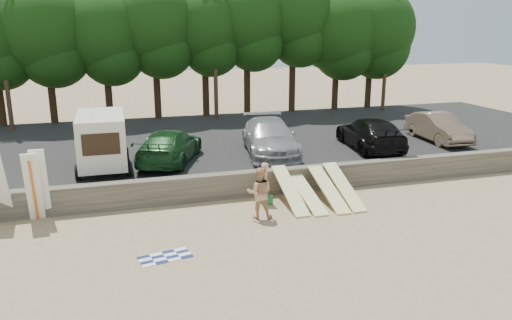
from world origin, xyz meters
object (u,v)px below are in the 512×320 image
at_px(car_1, 170,146).
at_px(beachgoer_b, 260,193).
at_px(beachgoer_a, 264,183).
at_px(car_2, 270,137).
at_px(car_4, 438,127).
at_px(cooler, 267,200).
at_px(car_3, 370,133).
at_px(box_trailer, 102,139).

bearing_deg(car_1, beachgoer_b, 135.12).
xyz_separation_m(car_1, beachgoer_a, (2.94, -4.39, -0.62)).
height_order(car_2, beachgoer_a, car_2).
xyz_separation_m(car_4, cooler, (-10.83, -4.70, -1.26)).
distance_m(car_3, cooler, 7.96).
xyz_separation_m(car_1, car_2, (4.64, 0.10, 0.08)).
height_order(car_2, car_3, car_2).
bearing_deg(beachgoer_b, car_4, -135.77).
xyz_separation_m(beachgoer_b, cooler, (0.65, 1.23, -0.76)).
height_order(car_2, cooler, car_2).
bearing_deg(car_1, car_4, -156.45).
height_order(box_trailer, car_2, box_trailer).
xyz_separation_m(beachgoer_a, beachgoer_b, (-0.58, -1.36, 0.12)).
height_order(car_3, car_4, car_3).
height_order(car_1, car_4, same).
bearing_deg(cooler, beachgoer_b, -140.73).
distance_m(car_2, car_4, 9.21).
xyz_separation_m(car_1, cooler, (3.01, -4.53, -1.26)).
height_order(box_trailer, beachgoer_a, box_trailer).
xyz_separation_m(box_trailer, car_2, (7.44, 0.58, -0.52)).
height_order(box_trailer, car_4, box_trailer).
xyz_separation_m(car_1, car_4, (13.84, 0.18, -0.00)).
height_order(beachgoer_a, beachgoer_b, beachgoer_b).
bearing_deg(car_3, car_2, 2.80).
xyz_separation_m(box_trailer, beachgoer_a, (5.74, -3.91, -1.21)).
relative_size(box_trailer, cooler, 9.77).
height_order(car_1, car_3, car_3).
bearing_deg(car_4, cooler, -152.84).
relative_size(car_1, car_4, 1.14).
bearing_deg(cooler, beachgoer_a, 96.43).
relative_size(car_3, beachgoer_b, 2.84).
height_order(car_1, cooler, car_1).
height_order(car_4, beachgoer_b, car_4).
height_order(box_trailer, beachgoer_b, box_trailer).
bearing_deg(beachgoer_a, car_1, -98.24).
bearing_deg(car_3, car_4, -166.09).
bearing_deg(car_2, car_4, 9.72).
xyz_separation_m(car_2, beachgoer_b, (-2.28, -5.86, -0.57)).
relative_size(car_4, cooler, 11.44).
xyz_separation_m(car_2, car_3, (5.00, -0.40, -0.04)).
relative_size(car_1, cooler, 12.99).
distance_m(car_4, beachgoer_a, 11.84).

